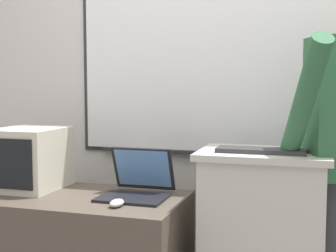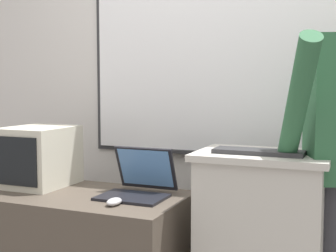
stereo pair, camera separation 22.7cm
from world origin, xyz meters
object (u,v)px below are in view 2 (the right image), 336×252
Objects in this scene: computer_mouse_by_keyboard at (319,153)px; crt_monitor at (39,156)px; laptop at (139,182)px; computer_mouse_by_laptop at (114,202)px; wireless_keyboard at (259,152)px.

crt_monitor reaches higher than computer_mouse_by_keyboard.
crt_monitor is at bearing 178.82° from computer_mouse_by_keyboard.
computer_mouse_by_laptop is at bearing -94.43° from laptop.
crt_monitor is (-0.60, 0.22, 0.15)m from computer_mouse_by_laptop.
wireless_keyboard is at bearing -1.47° from crt_monitor.
laptop is 3.27× the size of computer_mouse_by_laptop.
laptop is 0.84× the size of crt_monitor.
computer_mouse_by_laptop is 0.26× the size of crt_monitor.
laptop is at bearing 177.67° from computer_mouse_by_keyboard.
wireless_keyboard is 0.26m from computer_mouse_by_keyboard.
wireless_keyboard is 3.99× the size of computer_mouse_by_laptop.
wireless_keyboard is 1.03× the size of crt_monitor.
laptop reaches higher than computer_mouse_by_laptop.
crt_monitor is at bearing -179.56° from laptop.
crt_monitor reaches higher than computer_mouse_by_laptop.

